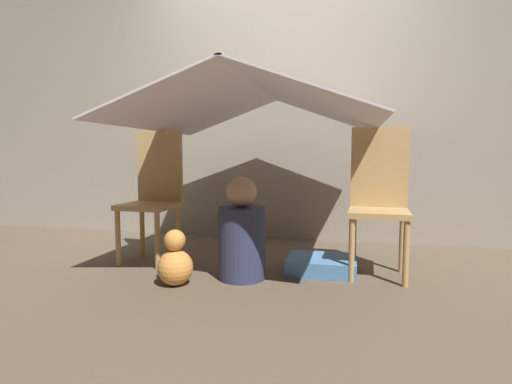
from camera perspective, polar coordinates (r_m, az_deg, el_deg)
ground_plane at (r=2.64m, az=-0.73°, el=-11.77°), size 8.80×8.80×0.00m
wall_back at (r=3.76m, az=3.84°, el=12.45°), size 7.00×0.05×2.50m
chair_left at (r=3.03m, az=-14.37°, el=0.03°), size 0.38×0.38×0.96m
chair_right at (r=2.70m, az=17.15°, el=-0.64°), size 0.38×0.38×0.96m
sheet_canopy at (r=2.69m, az=0.00°, el=12.35°), size 1.59×1.56×0.30m
person_front at (r=2.51m, az=-2.06°, el=-6.25°), size 0.30×0.30×0.64m
floor_cushion at (r=2.73m, az=9.37°, el=-10.22°), size 0.45×0.36×0.10m
plush_toy at (r=2.46m, az=-11.47°, el=-9.87°), size 0.21×0.21×0.34m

